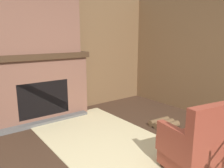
% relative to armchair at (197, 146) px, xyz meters
% --- Properties ---
extents(wood_panel_wall_left, '(0.06, 6.18, 2.58)m').
position_rel_armchair_xyz_m(wood_panel_wall_left, '(-3.08, -0.86, 0.94)').
color(wood_panel_wall_left, brown).
rests_on(wood_panel_wall_left, ground).
extents(fireplace_hearth, '(0.56, 1.99, 1.33)m').
position_rel_armchair_xyz_m(fireplace_hearth, '(-2.86, -0.86, 0.31)').
color(fireplace_hearth, brown).
rests_on(fireplace_hearth, ground).
extents(chimney_breast, '(0.31, 1.66, 1.24)m').
position_rel_armchair_xyz_m(chimney_breast, '(-2.87, -0.86, 1.60)').
color(chimney_breast, brown).
rests_on(chimney_breast, fireplace_hearth).
extents(area_rug, '(3.98, 1.60, 0.01)m').
position_rel_armchair_xyz_m(area_rug, '(-0.80, -0.40, -0.34)').
color(area_rug, '#C6B789').
rests_on(area_rug, ground).
extents(armchair, '(0.71, 0.81, 0.92)m').
position_rel_armchair_xyz_m(armchair, '(0.00, 0.00, 0.00)').
color(armchair, brown).
rests_on(armchair, ground).
extents(firewood_stack, '(0.41, 0.47, 0.12)m').
position_rel_armchair_xyz_m(firewood_stack, '(-1.14, 0.79, -0.29)').
color(firewood_stack, brown).
rests_on(firewood_stack, ground).
extents(oil_lamp_vase, '(0.12, 0.12, 0.29)m').
position_rel_armchair_xyz_m(oil_lamp_vase, '(-2.91, -1.35, 1.08)').
color(oil_lamp_vase, '#B24C42').
rests_on(oil_lamp_vase, fireplace_hearth).
extents(storage_case, '(0.14, 0.27, 0.13)m').
position_rel_armchair_xyz_m(storage_case, '(-2.91, -0.33, 1.04)').
color(storage_case, black).
rests_on(storage_case, fireplace_hearth).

